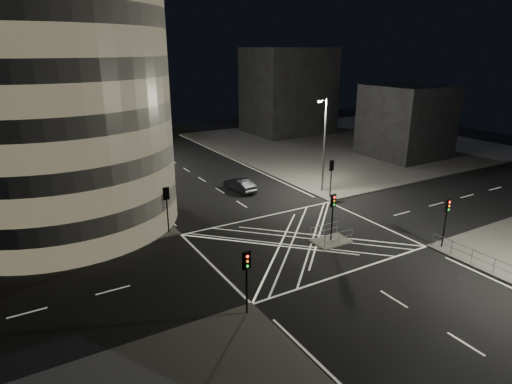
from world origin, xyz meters
TOP-DOWN VIEW (x-y plane):
  - ground at (0.00, 0.00)m, footprint 120.00×120.00m
  - sidewalk_far_right at (29.00, 27.00)m, footprint 42.00×42.00m
  - central_island at (2.00, -1.50)m, footprint 3.00×2.00m
  - building_right_far at (26.00, 40.00)m, footprint 14.00×12.00m
  - building_right_near at (30.00, 16.00)m, footprint 10.00×10.00m
  - building_far_end at (-4.00, 58.00)m, footprint 18.00×8.00m
  - tree_a at (-10.50, 9.00)m, footprint 4.90×4.90m
  - tree_b at (-10.50, 15.00)m, footprint 5.03×5.03m
  - tree_c at (-10.50, 21.00)m, footprint 3.62×3.62m
  - tree_d at (-10.50, 27.00)m, footprint 4.96×4.96m
  - tree_e at (-10.50, 33.00)m, footprint 4.35×4.35m
  - traffic_signal_fl at (-8.80, 6.80)m, footprint 0.55×0.22m
  - traffic_signal_nl at (-8.80, -6.80)m, footprint 0.55×0.22m
  - traffic_signal_fr at (8.80, 6.80)m, footprint 0.55×0.22m
  - traffic_signal_nr at (8.80, -6.80)m, footprint 0.55×0.22m
  - traffic_signal_island at (2.00, -1.50)m, footprint 0.55×0.22m
  - street_lamp_left_near at (-9.44, 12.00)m, footprint 1.25×0.25m
  - street_lamp_left_far at (-9.44, 30.00)m, footprint 1.25×0.25m
  - street_lamp_right_far at (9.44, 9.00)m, footprint 1.25×0.25m
  - railing_near_right at (8.30, -12.15)m, footprint 0.06×11.70m
  - railing_island_south at (2.00, -2.40)m, footprint 2.80×0.06m
  - railing_island_north at (2.00, -0.60)m, footprint 2.80×0.06m
  - sedan at (1.83, 13.79)m, footprint 2.04×4.61m

SIDE VIEW (x-z plane):
  - ground at x=0.00m, z-range 0.00..0.00m
  - sidewalk_far_right at x=29.00m, z-range 0.00..0.15m
  - central_island at x=2.00m, z-range 0.00..0.15m
  - railing_near_right at x=8.30m, z-range 0.15..1.25m
  - railing_island_south at x=2.00m, z-range 0.15..1.25m
  - railing_island_north at x=2.00m, z-range 0.15..1.25m
  - sedan at x=1.83m, z-range 0.00..1.47m
  - traffic_signal_fl at x=-8.80m, z-range 0.91..4.91m
  - traffic_signal_nl at x=-8.80m, z-range 0.91..4.91m
  - traffic_signal_fr at x=8.80m, z-range 0.91..4.91m
  - traffic_signal_nr at x=8.80m, z-range 0.91..4.91m
  - traffic_signal_island at x=2.00m, z-range 0.91..4.91m
  - tree_e at x=-10.50m, z-range 1.02..7.77m
  - tree_c at x=-10.50m, z-range 1.27..7.69m
  - tree_b at x=-10.50m, z-range 0.96..8.38m
  - tree_d at x=-10.50m, z-range 1.09..8.70m
  - tree_a at x=-10.50m, z-range 1.12..8.70m
  - building_right_near at x=30.00m, z-range 0.15..10.15m
  - street_lamp_left_near at x=-9.44m, z-range 0.54..10.54m
  - street_lamp_left_far at x=-9.44m, z-range 0.54..10.54m
  - street_lamp_right_far at x=9.44m, z-range 0.54..10.54m
  - building_right_far at x=26.00m, z-range 0.15..15.15m
  - building_far_end at x=-4.00m, z-range 0.00..18.00m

